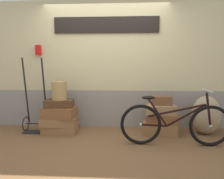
# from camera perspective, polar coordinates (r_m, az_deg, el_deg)

# --- Properties ---
(ground) EXTENTS (9.57, 5.20, 0.06)m
(ground) POSITION_cam_1_polar(r_m,az_deg,el_deg) (3.69, -2.61, -14.08)
(ground) COLOR brown
(station_building) EXTENTS (7.57, 0.74, 2.58)m
(station_building) POSITION_cam_1_polar(r_m,az_deg,el_deg) (4.30, -1.42, 6.89)
(station_building) COLOR gray
(station_building) RESTS_ON ground
(suitcase_0) EXTENTS (0.64, 0.45, 0.15)m
(suitcase_0) POSITION_cam_1_polar(r_m,az_deg,el_deg) (4.13, -14.04, -10.43)
(suitcase_0) COLOR olive
(suitcase_0) RESTS_ON ground
(suitcase_1) EXTENTS (0.66, 0.43, 0.15)m
(suitcase_1) POSITION_cam_1_polar(r_m,az_deg,el_deg) (4.06, -14.48, -8.54)
(suitcase_1) COLOR olive
(suitcase_1) RESTS_ON suitcase_0
(suitcase_2) EXTENTS (0.63, 0.45, 0.20)m
(suitcase_2) POSITION_cam_1_polar(r_m,az_deg,el_deg) (4.02, -14.38, -6.20)
(suitcase_2) COLOR brown
(suitcase_2) RESTS_ON suitcase_1
(suitcase_3) EXTENTS (0.55, 0.41, 0.14)m
(suitcase_3) POSITION_cam_1_polar(r_m,az_deg,el_deg) (4.02, -14.40, -3.74)
(suitcase_3) COLOR #4C2D19
(suitcase_3) RESTS_ON suitcase_2
(suitcase_4) EXTENTS (0.65, 0.46, 0.21)m
(suitcase_4) POSITION_cam_1_polar(r_m,az_deg,el_deg) (3.99, 13.22, -10.63)
(suitcase_4) COLOR olive
(suitcase_4) RESTS_ON ground
(suitcase_5) EXTENTS (0.61, 0.44, 0.18)m
(suitcase_5) POSITION_cam_1_polar(r_m,az_deg,el_deg) (3.97, 13.57, -7.84)
(suitcase_5) COLOR brown
(suitcase_5) RESTS_ON suitcase_4
(suitcase_6) EXTENTS (0.53, 0.37, 0.17)m
(suitcase_6) POSITION_cam_1_polar(r_m,az_deg,el_deg) (3.89, 13.41, -5.46)
(suitcase_6) COLOR #9E754C
(suitcase_6) RESTS_ON suitcase_5
(suitcase_7) EXTENTS (0.35, 0.23, 0.16)m
(suitcase_7) POSITION_cam_1_polar(r_m,az_deg,el_deg) (3.88, 13.64, -2.99)
(suitcase_7) COLOR brown
(suitcase_7) RESTS_ON suitcase_6
(wicker_basket) EXTENTS (0.28, 0.28, 0.35)m
(wicker_basket) POSITION_cam_1_polar(r_m,az_deg,el_deg) (3.98, -14.46, -0.31)
(wicker_basket) COLOR #A8844C
(wicker_basket) RESTS_ON suitcase_3
(luggage_trolley) EXTENTS (0.45, 0.36, 1.43)m
(luggage_trolley) POSITION_cam_1_polar(r_m,az_deg,el_deg) (4.29, -20.46, -6.44)
(luggage_trolley) COLOR black
(luggage_trolley) RESTS_ON ground
(burlap_sack) EXTENTS (0.53, 0.45, 0.72)m
(burlap_sack) POSITION_cam_1_polar(r_m,az_deg,el_deg) (4.23, 24.66, -6.48)
(burlap_sack) COLOR #9E8966
(burlap_sack) RESTS_ON ground
(bicycle) EXTENTS (1.75, 0.46, 0.90)m
(bicycle) POSITION_cam_1_polar(r_m,az_deg,el_deg) (3.46, 17.06, -9.11)
(bicycle) COLOR black
(bicycle) RESTS_ON ground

